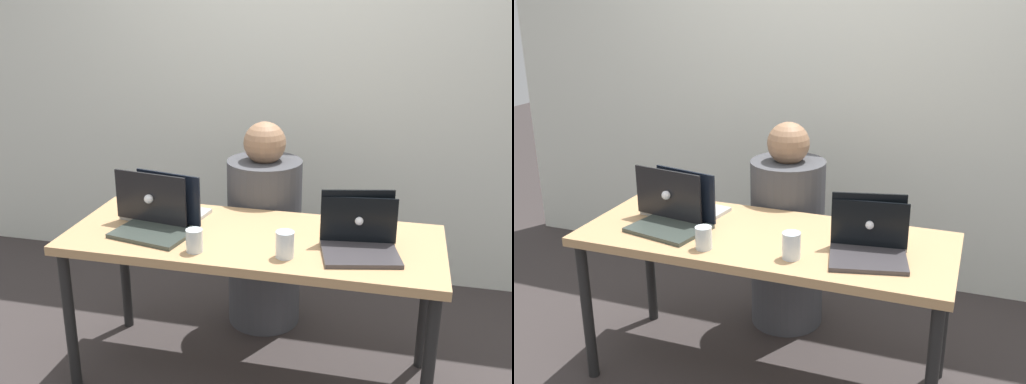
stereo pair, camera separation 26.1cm
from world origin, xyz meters
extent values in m
plane|color=#352E2E|center=(0.00, 0.00, 0.00)|extent=(12.00, 12.00, 0.00)
cube|color=silver|center=(0.00, 1.23, 1.23)|extent=(4.50, 0.10, 2.47)
cube|color=tan|center=(0.00, 0.00, 0.70)|extent=(1.64, 0.65, 0.04)
cylinder|color=black|center=(-0.77, -0.28, 0.34)|extent=(0.05, 0.05, 0.68)
cylinder|color=black|center=(0.77, -0.28, 0.34)|extent=(0.05, 0.05, 0.68)
cylinder|color=black|center=(-0.77, 0.28, 0.34)|extent=(0.05, 0.05, 0.68)
cylinder|color=black|center=(0.77, 0.28, 0.34)|extent=(0.05, 0.05, 0.68)
cylinder|color=#414247|center=(-0.07, 0.52, 0.46)|extent=(0.47, 0.47, 0.91)
sphere|color=#997051|center=(-0.07, 0.52, 1.00)|extent=(0.22, 0.22, 0.22)
cube|color=#383438|center=(0.47, -0.10, 0.73)|extent=(0.35, 0.30, 0.02)
cube|color=black|center=(0.44, 0.02, 0.85)|extent=(0.30, 0.08, 0.22)
sphere|color=white|center=(0.44, 0.04, 0.85)|extent=(0.04, 0.04, 0.04)
cube|color=#B5B8BA|center=(0.44, 0.12, 0.73)|extent=(0.34, 0.25, 0.02)
cube|color=black|center=(0.45, 0.01, 0.84)|extent=(0.31, 0.05, 0.19)
sphere|color=white|center=(0.46, -0.01, 0.84)|extent=(0.04, 0.04, 0.04)
cube|color=#B0B4B6|center=(-0.45, 0.13, 0.73)|extent=(0.39, 0.30, 0.02)
cube|color=black|center=(-0.47, 0.01, 0.85)|extent=(0.36, 0.06, 0.23)
sphere|color=white|center=(-0.48, -0.01, 0.85)|extent=(0.04, 0.04, 0.04)
cube|color=#333B36|center=(-0.42, -0.09, 0.73)|extent=(0.37, 0.31, 0.02)
cube|color=black|center=(-0.40, 0.04, 0.85)|extent=(0.32, 0.08, 0.23)
sphere|color=white|center=(-0.40, 0.05, 0.85)|extent=(0.04, 0.04, 0.04)
cylinder|color=silver|center=(-0.19, -0.21, 0.77)|extent=(0.07, 0.07, 0.10)
cylinder|color=silver|center=(-0.19, -0.21, 0.75)|extent=(0.06, 0.06, 0.05)
cylinder|color=silver|center=(0.18, -0.18, 0.78)|extent=(0.07, 0.07, 0.11)
cylinder|color=silver|center=(0.18, -0.18, 0.75)|extent=(0.07, 0.07, 0.06)
camera|label=1|loc=(0.59, -2.33, 1.75)|focal=42.00mm
camera|label=2|loc=(0.84, -2.25, 1.75)|focal=42.00mm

